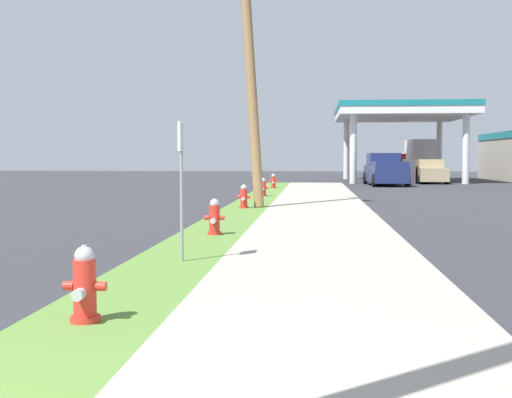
# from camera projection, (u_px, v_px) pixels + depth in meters

# --- Properties ---
(fire_hydrant_nearest) EXTENTS (0.42, 0.38, 0.74)m
(fire_hydrant_nearest) POSITION_uv_depth(u_px,v_px,m) (85.00, 288.00, 6.42)
(fire_hydrant_nearest) COLOR red
(fire_hydrant_nearest) RESTS_ON grass_verge
(fire_hydrant_second) EXTENTS (0.42, 0.38, 0.74)m
(fire_hydrant_second) POSITION_uv_depth(u_px,v_px,m) (214.00, 219.00, 13.70)
(fire_hydrant_second) COLOR red
(fire_hydrant_second) RESTS_ON grass_verge
(fire_hydrant_third) EXTENTS (0.42, 0.37, 0.74)m
(fire_hydrant_third) POSITION_uv_depth(u_px,v_px,m) (244.00, 198.00, 20.88)
(fire_hydrant_third) COLOR red
(fire_hydrant_third) RESTS_ON grass_verge
(fire_hydrant_fourth) EXTENTS (0.42, 0.37, 0.74)m
(fire_hydrant_fourth) POSITION_uv_depth(u_px,v_px,m) (263.00, 188.00, 27.28)
(fire_hydrant_fourth) COLOR red
(fire_hydrant_fourth) RESTS_ON grass_verge
(fire_hydrant_fifth) EXTENTS (0.42, 0.38, 0.74)m
(fire_hydrant_fifth) POSITION_uv_depth(u_px,v_px,m) (273.00, 182.00, 34.35)
(fire_hydrant_fifth) COLOR red
(fire_hydrant_fifth) RESTS_ON grass_verge
(utility_pole_midground) EXTENTS (1.45, 1.23, 9.31)m
(utility_pole_midground) POSITION_uv_depth(u_px,v_px,m) (250.00, 58.00, 21.25)
(utility_pole_midground) COLOR #937047
(utility_pole_midground) RESTS_ON grass_verge
(street_sign_post) EXTENTS (0.05, 0.36, 2.12)m
(street_sign_post) POSITION_uv_depth(u_px,v_px,m) (181.00, 162.00, 10.11)
(street_sign_post) COLOR gray
(street_sign_post) RESTS_ON grass_verge
(car_black_by_near_pump) EXTENTS (2.22, 4.62, 1.57)m
(car_black_by_near_pump) POSITION_uv_depth(u_px,v_px,m) (403.00, 171.00, 47.51)
(car_black_by_near_pump) COLOR black
(car_black_by_near_pump) RESTS_ON ground
(car_tan_by_far_pump) EXTENTS (2.11, 4.58, 1.57)m
(car_tan_by_far_pump) POSITION_uv_depth(u_px,v_px,m) (428.00, 172.00, 43.93)
(car_tan_by_far_pump) COLOR tan
(car_tan_by_far_pump) RESTS_ON ground
(truck_navy_at_forecourt) EXTENTS (2.34, 5.48, 1.97)m
(truck_navy_at_forecourt) POSITION_uv_depth(u_px,v_px,m) (385.00, 170.00, 40.55)
(truck_navy_at_forecourt) COLOR navy
(truck_navy_at_forecourt) RESTS_ON ground
(truck_white_on_apron) EXTENTS (2.30, 6.46, 3.11)m
(truck_white_on_apron) POSITION_uv_depth(u_px,v_px,m) (419.00, 160.00, 54.25)
(truck_white_on_apron) COLOR white
(truck_white_on_apron) RESTS_ON ground
(truck_red_at_far_bay) EXTENTS (2.20, 5.43, 1.97)m
(truck_red_at_far_bay) POSITION_uv_depth(u_px,v_px,m) (390.00, 168.00, 50.99)
(truck_red_at_far_bay) COLOR red
(truck_red_at_far_bay) RESTS_ON ground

